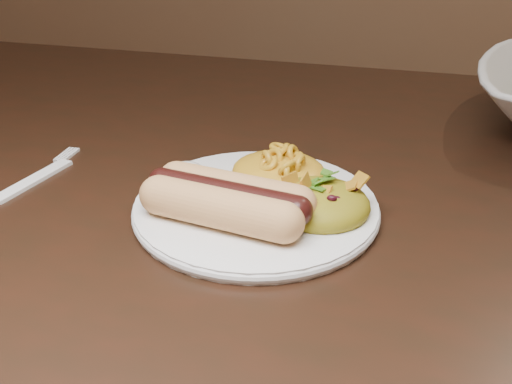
# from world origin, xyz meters

# --- Properties ---
(table) EXTENTS (1.60, 0.90, 0.75)m
(table) POSITION_xyz_m (0.00, 0.00, 0.66)
(table) COLOR black
(table) RESTS_ON floor
(plate) EXTENTS (0.28, 0.28, 0.01)m
(plate) POSITION_xyz_m (0.07, -0.05, 0.76)
(plate) COLOR white
(plate) RESTS_ON table
(hotdog) EXTENTS (0.13, 0.09, 0.04)m
(hotdog) POSITION_xyz_m (0.06, -0.08, 0.78)
(hotdog) COLOR tan
(hotdog) RESTS_ON plate
(mac_and_cheese) EXTENTS (0.12, 0.12, 0.04)m
(mac_and_cheese) POSITION_xyz_m (0.08, 0.01, 0.78)
(mac_and_cheese) COLOR orange
(mac_and_cheese) RESTS_ON plate
(sour_cream) EXTENTS (0.05, 0.05, 0.02)m
(sour_cream) POSITION_xyz_m (-0.00, -0.03, 0.77)
(sour_cream) COLOR white
(sour_cream) RESTS_ON plate
(taco_salad) EXTENTS (0.09, 0.09, 0.04)m
(taco_salad) POSITION_xyz_m (0.13, -0.05, 0.78)
(taco_salad) COLOR #A55E12
(taco_salad) RESTS_ON plate
(fork) EXTENTS (0.05, 0.16, 0.00)m
(fork) POSITION_xyz_m (-0.16, -0.04, 0.75)
(fork) COLOR white
(fork) RESTS_ON table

